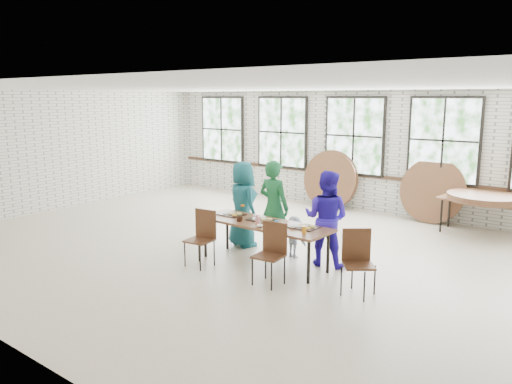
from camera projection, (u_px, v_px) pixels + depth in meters
room at (354, 138)px, 12.49m from camera, size 12.00×12.00×12.00m
dining_table at (264, 225)px, 8.44m from camera, size 2.42×0.86×0.74m
chair_near_left at (203, 233)px, 8.45m from camera, size 0.47×0.45×0.95m
chair_near_right at (272, 248)px, 7.61m from camera, size 0.46×0.44×0.95m
chair_spare at (357, 256)px, 7.22m from camera, size 0.58×0.58×0.95m
adult_teal at (243, 204)px, 9.51m from camera, size 0.94×0.78×1.64m
adult_green at (274, 207)px, 9.07m from camera, size 0.64×0.43×1.72m
toddler at (294, 237)px, 8.89m from camera, size 0.50×0.30×0.75m
adult_blue at (326, 218)px, 8.42m from camera, size 0.88×0.73×1.63m
storage_table at (485, 203)px, 10.26m from camera, size 1.86×0.92×0.74m
tabletop_clutter at (268, 222)px, 8.34m from camera, size 1.95×0.62×0.11m
round_tops_stacked at (485, 197)px, 10.23m from camera, size 1.50×1.50×0.13m
round_tops_leaning at (361, 183)px, 12.34m from camera, size 4.10×0.42×1.50m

